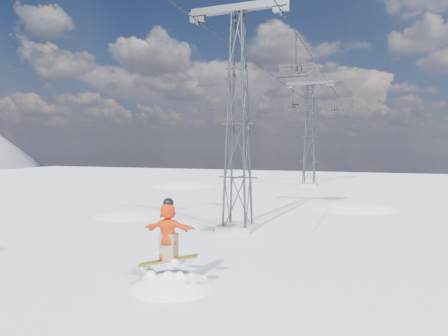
# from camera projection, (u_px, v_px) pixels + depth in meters

# --- Properties ---
(ground) EXTENTS (120.00, 120.00, 0.00)m
(ground) POSITION_uv_depth(u_px,v_px,m) (139.00, 276.00, 13.29)
(ground) COLOR white
(ground) RESTS_ON ground
(snow_terrain) EXTENTS (39.00, 37.00, 22.00)m
(snow_terrain) POSITION_uv_depth(u_px,v_px,m) (225.00, 304.00, 35.34)
(snow_terrain) COLOR white
(snow_terrain) RESTS_ON ground
(lift_tower_near) EXTENTS (5.20, 1.80, 11.43)m
(lift_tower_near) POSITION_uv_depth(u_px,v_px,m) (238.00, 124.00, 20.22)
(lift_tower_near) COLOR #999999
(lift_tower_near) RESTS_ON ground
(lift_tower_far) EXTENTS (5.20, 1.80, 11.43)m
(lift_tower_far) POSITION_uv_depth(u_px,v_px,m) (309.00, 136.00, 43.64)
(lift_tower_far) COLOR #999999
(lift_tower_far) RESTS_ON ground
(haul_cables) EXTENTS (4.46, 51.00, 0.06)m
(haul_cables) POSITION_uv_depth(u_px,v_px,m) (285.00, 62.00, 30.72)
(haul_cables) COLOR black
(haul_cables) RESTS_ON ground
(lift_chair_mid) EXTENTS (2.05, 0.59, 2.55)m
(lift_chair_mid) POSITION_uv_depth(u_px,v_px,m) (296.00, 69.00, 23.18)
(lift_chair_mid) COLOR black
(lift_chair_mid) RESTS_ON ground
(lift_chair_far) EXTENTS (1.93, 0.55, 2.39)m
(lift_chair_far) POSITION_uv_depth(u_px,v_px,m) (293.00, 107.00, 46.10)
(lift_chair_far) COLOR black
(lift_chair_far) RESTS_ON ground
(lift_chair_extra) EXTENTS (2.13, 0.61, 2.64)m
(lift_chair_extra) POSITION_uv_depth(u_px,v_px,m) (334.00, 110.00, 47.24)
(lift_chair_extra) COLOR black
(lift_chair_extra) RESTS_ON ground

